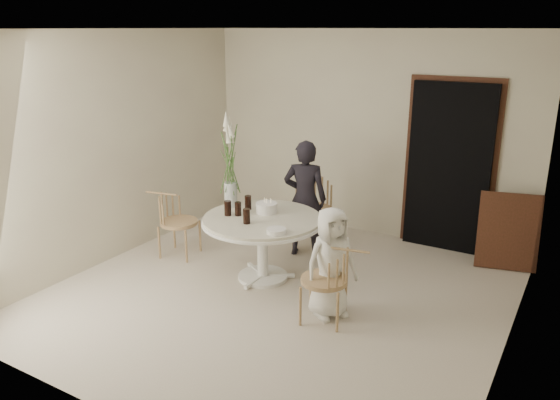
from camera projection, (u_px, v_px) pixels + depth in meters
The scene contains 18 objects.
ground at pixel (278, 294), 5.81m from camera, with size 4.50×4.50×0.00m, color beige.
room_shell at pixel (278, 145), 5.32m from camera, with size 4.50×4.50×4.50m.
doorway at pixel (449, 168), 6.73m from camera, with size 1.00×0.10×2.10m, color black.
door_trim at pixel (450, 163), 6.74m from camera, with size 1.12×0.03×2.22m, color #52281C.
table at pixel (262, 227), 6.00m from camera, with size 1.33×1.33×0.73m.
picture_frame at pixel (508, 232), 6.33m from camera, with size 0.68×0.05×0.91m, color #52281C.
chair_far at pixel (314, 200), 7.05m from camera, with size 0.61×0.64×0.90m.
chair_right at pixel (336, 274), 5.12m from camera, with size 0.51×0.49×0.78m.
chair_left at pixel (170, 215), 6.69m from camera, with size 0.53×0.50×0.80m.
girl at pixel (305, 199), 6.62m from camera, with size 0.53×0.35×1.45m, color black.
boy at pixel (331, 263), 5.23m from camera, with size 0.54×0.35×1.11m, color white.
birthday_cake at pixel (266, 208), 6.09m from camera, with size 0.24×0.24×0.16m.
cola_tumbler_a at pixel (238, 209), 5.99m from camera, with size 0.07×0.07×0.15m, color black.
cola_tumbler_b at pixel (247, 216), 5.75m from camera, with size 0.08×0.08×0.16m, color black.
cola_tumbler_c at pixel (228, 208), 6.00m from camera, with size 0.08×0.08×0.17m, color black.
cola_tumbler_d at pixel (248, 203), 6.20m from camera, with size 0.08×0.08×0.16m, color black.
plate_stack at pixel (276, 231), 5.49m from camera, with size 0.20×0.20×0.05m, color white.
flower_vase at pixel (230, 165), 6.19m from camera, with size 0.15×0.15×1.11m.
Camera 1 is at (2.68, -4.49, 2.72)m, focal length 35.00 mm.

